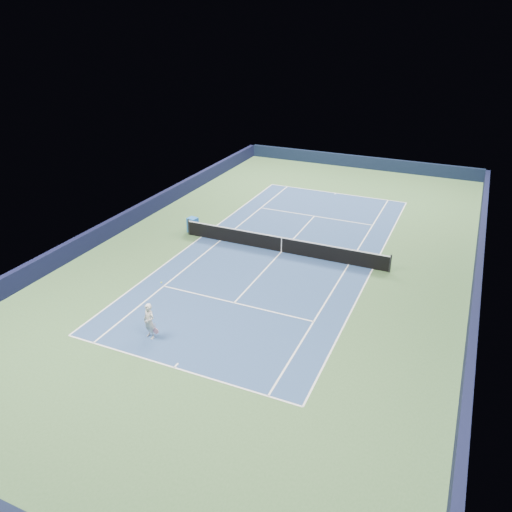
% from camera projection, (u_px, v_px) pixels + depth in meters
% --- Properties ---
extents(ground, '(40.00, 40.00, 0.00)m').
position_uv_depth(ground, '(281.00, 252.00, 29.88)').
color(ground, '#385A31').
rests_on(ground, ground).
extents(wall_far, '(22.00, 0.35, 1.10)m').
position_uv_depth(wall_far, '(360.00, 162.00, 45.92)').
color(wall_far, black).
rests_on(wall_far, ground).
extents(wall_right, '(0.35, 40.00, 1.10)m').
position_uv_depth(wall_right, '(477.00, 279.00, 25.69)').
color(wall_right, black).
rests_on(wall_right, ground).
extents(wall_left, '(0.35, 40.00, 1.10)m').
position_uv_depth(wall_left, '(132.00, 216.00, 33.60)').
color(wall_left, black).
rests_on(wall_left, ground).
extents(court_surface, '(10.97, 23.77, 0.01)m').
position_uv_depth(court_surface, '(281.00, 252.00, 29.88)').
color(court_surface, navy).
rests_on(court_surface, ground).
extents(baseline_far, '(10.97, 0.08, 0.00)m').
position_uv_depth(baseline_far, '(336.00, 193.00, 39.64)').
color(baseline_far, white).
rests_on(baseline_far, ground).
extents(baseline_near, '(10.97, 0.08, 0.00)m').
position_uv_depth(baseline_near, '(174.00, 368.00, 20.12)').
color(baseline_near, white).
rests_on(baseline_near, ground).
extents(sideline_doubles_right, '(0.08, 23.77, 0.00)m').
position_uv_depth(sideline_doubles_right, '(373.00, 269.00, 27.87)').
color(sideline_doubles_right, white).
rests_on(sideline_doubles_right, ground).
extents(sideline_doubles_left, '(0.08, 23.77, 0.00)m').
position_uv_depth(sideline_doubles_left, '(202.00, 237.00, 31.88)').
color(sideline_doubles_left, white).
rests_on(sideline_doubles_left, ground).
extents(sideline_singles_right, '(0.08, 23.77, 0.00)m').
position_uv_depth(sideline_singles_right, '(349.00, 264.00, 28.37)').
color(sideline_singles_right, white).
rests_on(sideline_singles_right, ground).
extents(sideline_singles_left, '(0.08, 23.77, 0.00)m').
position_uv_depth(sideline_singles_left, '(221.00, 240.00, 31.38)').
color(sideline_singles_left, white).
rests_on(sideline_singles_left, ground).
extents(service_line_far, '(8.23, 0.08, 0.00)m').
position_uv_depth(service_line_far, '(314.00, 216.00, 35.13)').
color(service_line_far, white).
rests_on(service_line_far, ground).
extents(service_line_near, '(8.23, 0.08, 0.00)m').
position_uv_depth(service_line_near, '(234.00, 303.00, 24.62)').
color(service_line_near, white).
rests_on(service_line_near, ground).
extents(center_service_line, '(0.08, 12.80, 0.00)m').
position_uv_depth(center_service_line, '(281.00, 252.00, 29.88)').
color(center_service_line, white).
rests_on(center_service_line, ground).
extents(center_mark_far, '(0.08, 0.30, 0.00)m').
position_uv_depth(center_mark_far, '(335.00, 194.00, 39.51)').
color(center_mark_far, white).
rests_on(center_mark_far, ground).
extents(center_mark_near, '(0.08, 0.30, 0.00)m').
position_uv_depth(center_mark_near, '(176.00, 365.00, 20.24)').
color(center_mark_near, white).
rests_on(center_mark_near, ground).
extents(tennis_net, '(12.90, 0.10, 1.07)m').
position_uv_depth(tennis_net, '(282.00, 244.00, 29.66)').
color(tennis_net, black).
rests_on(tennis_net, ground).
extents(sponsor_cube, '(0.68, 0.63, 0.98)m').
position_uv_depth(sponsor_cube, '(193.00, 225.00, 32.42)').
color(sponsor_cube, blue).
rests_on(sponsor_cube, ground).
extents(tennis_player, '(0.82, 1.31, 2.31)m').
position_uv_depth(tennis_player, '(149.00, 321.00, 21.65)').
color(tennis_player, silver).
rests_on(tennis_player, ground).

